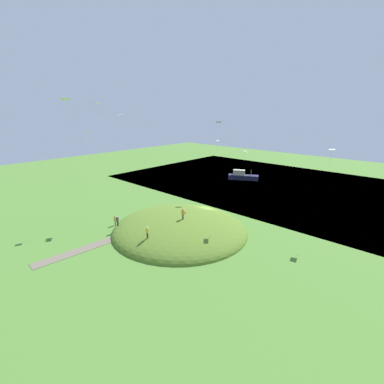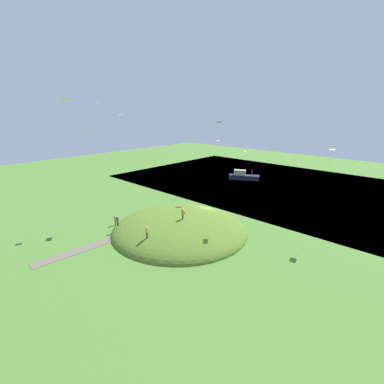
{
  "view_description": "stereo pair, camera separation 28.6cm",
  "coord_description": "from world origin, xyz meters",
  "px_view_note": "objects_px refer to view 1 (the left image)",
  "views": [
    {
      "loc": [
        34.42,
        27.72,
        17.81
      ],
      "look_at": [
        3.39,
        -0.6,
        5.07
      ],
      "focal_mm": 25.34,
      "sensor_mm": 36.0,
      "label": 1
    },
    {
      "loc": [
        34.23,
        27.93,
        17.81
      ],
      "look_at": [
        3.39,
        -0.6,
        5.07
      ],
      "focal_mm": 25.34,
      "sensor_mm": 36.0,
      "label": 2
    }
  ],
  "objects_px": {
    "kite_1": "(66,100)",
    "kite_5": "(96,105)",
    "kite_2": "(219,122)",
    "kite_4": "(120,115)",
    "person_on_hilltop": "(183,212)",
    "kite_7": "(86,133)",
    "person_with_child": "(147,231)",
    "kite_6": "(332,150)",
    "person_watching_kites": "(115,219)",
    "kite_3": "(217,142)",
    "kite_0": "(245,152)",
    "person_near_shore": "(117,220)",
    "boat_on_lake": "(242,176)"
  },
  "relations": [
    {
      "from": "kite_0",
      "to": "kite_3",
      "type": "distance_m",
      "value": 8.6
    },
    {
      "from": "person_near_shore",
      "to": "kite_6",
      "type": "bearing_deg",
      "value": 135.44
    },
    {
      "from": "person_with_child",
      "to": "kite_2",
      "type": "bearing_deg",
      "value": -74.76
    },
    {
      "from": "boat_on_lake",
      "to": "kite_6",
      "type": "distance_m",
      "value": 35.52
    },
    {
      "from": "person_near_shore",
      "to": "kite_5",
      "type": "distance_m",
      "value": 17.86
    },
    {
      "from": "boat_on_lake",
      "to": "person_on_hilltop",
      "type": "distance_m",
      "value": 36.32
    },
    {
      "from": "kite_4",
      "to": "kite_6",
      "type": "bearing_deg",
      "value": 117.74
    },
    {
      "from": "kite_7",
      "to": "kite_3",
      "type": "bearing_deg",
      "value": 142.4
    },
    {
      "from": "person_with_child",
      "to": "kite_0",
      "type": "height_order",
      "value": "kite_0"
    },
    {
      "from": "person_with_child",
      "to": "kite_5",
      "type": "bearing_deg",
      "value": 66.05
    },
    {
      "from": "person_with_child",
      "to": "kite_6",
      "type": "bearing_deg",
      "value": -123.93
    },
    {
      "from": "kite_2",
      "to": "kite_3",
      "type": "relative_size",
      "value": 0.63
    },
    {
      "from": "person_watching_kites",
      "to": "kite_4",
      "type": "xyz_separation_m",
      "value": [
        -4.27,
        -2.77,
        15.92
      ]
    },
    {
      "from": "boat_on_lake",
      "to": "kite_5",
      "type": "height_order",
      "value": "kite_5"
    },
    {
      "from": "kite_1",
      "to": "kite_6",
      "type": "bearing_deg",
      "value": 135.61
    },
    {
      "from": "boat_on_lake",
      "to": "person_near_shore",
      "type": "bearing_deg",
      "value": 65.99
    },
    {
      "from": "kite_4",
      "to": "person_near_shore",
      "type": "bearing_deg",
      "value": 44.62
    },
    {
      "from": "person_with_child",
      "to": "kite_0",
      "type": "xyz_separation_m",
      "value": [
        -13.13,
        6.0,
        9.49
      ]
    },
    {
      "from": "kite_4",
      "to": "kite_7",
      "type": "relative_size",
      "value": 1.03
    },
    {
      "from": "kite_6",
      "to": "kite_2",
      "type": "bearing_deg",
      "value": -91.74
    },
    {
      "from": "kite_5",
      "to": "kite_4",
      "type": "bearing_deg",
      "value": -132.87
    },
    {
      "from": "person_near_shore",
      "to": "kite_0",
      "type": "xyz_separation_m",
      "value": [
        -12.73,
        13.67,
        10.23
      ]
    },
    {
      "from": "kite_0",
      "to": "kite_4",
      "type": "xyz_separation_m",
      "value": [
        7.41,
        -18.92,
        4.78
      ]
    },
    {
      "from": "person_near_shore",
      "to": "kite_2",
      "type": "xyz_separation_m",
      "value": [
        -20.74,
        2.95,
        13.69
      ]
    },
    {
      "from": "kite_3",
      "to": "kite_4",
      "type": "relative_size",
      "value": 0.91
    },
    {
      "from": "person_on_hilltop",
      "to": "kite_5",
      "type": "xyz_separation_m",
      "value": [
        10.92,
        -2.19,
        14.9
      ]
    },
    {
      "from": "boat_on_lake",
      "to": "kite_1",
      "type": "relative_size",
      "value": 3.74
    },
    {
      "from": "kite_2",
      "to": "kite_7",
      "type": "relative_size",
      "value": 0.59
    },
    {
      "from": "kite_1",
      "to": "kite_5",
      "type": "bearing_deg",
      "value": 91.17
    },
    {
      "from": "person_near_shore",
      "to": "person_with_child",
      "type": "relative_size",
      "value": 0.96
    },
    {
      "from": "person_on_hilltop",
      "to": "kite_2",
      "type": "distance_m",
      "value": 19.58
    },
    {
      "from": "person_watching_kites",
      "to": "kite_4",
      "type": "height_order",
      "value": "kite_4"
    },
    {
      "from": "kite_6",
      "to": "kite_5",
      "type": "bearing_deg",
      "value": -35.02
    },
    {
      "from": "person_with_child",
      "to": "kite_3",
      "type": "relative_size",
      "value": 0.85
    },
    {
      "from": "person_with_child",
      "to": "kite_6",
      "type": "distance_m",
      "value": 27.37
    },
    {
      "from": "kite_0",
      "to": "kite_7",
      "type": "xyz_separation_m",
      "value": [
        12.75,
        -20.45,
        2.25
      ]
    },
    {
      "from": "kite_2",
      "to": "kite_4",
      "type": "xyz_separation_m",
      "value": [
        15.41,
        -8.2,
        1.31
      ]
    },
    {
      "from": "person_watching_kites",
      "to": "kite_7",
      "type": "relative_size",
      "value": 0.8
    },
    {
      "from": "kite_2",
      "to": "kite_7",
      "type": "bearing_deg",
      "value": -25.11
    },
    {
      "from": "person_on_hilltop",
      "to": "kite_6",
      "type": "relative_size",
      "value": 0.77
    },
    {
      "from": "boat_on_lake",
      "to": "kite_4",
      "type": "distance_m",
      "value": 38.84
    },
    {
      "from": "person_near_shore",
      "to": "kite_4",
      "type": "xyz_separation_m",
      "value": [
        -5.32,
        -5.25,
        15.01
      ]
    },
    {
      "from": "kite_3",
      "to": "person_near_shore",
      "type": "bearing_deg",
      "value": -19.82
    },
    {
      "from": "person_watching_kites",
      "to": "kite_6",
      "type": "height_order",
      "value": "kite_6"
    },
    {
      "from": "person_watching_kites",
      "to": "person_on_hilltop",
      "type": "bearing_deg",
      "value": 46.63
    },
    {
      "from": "person_with_child",
      "to": "kite_0",
      "type": "relative_size",
      "value": 1.2
    },
    {
      "from": "boat_on_lake",
      "to": "kite_7",
      "type": "distance_m",
      "value": 42.97
    },
    {
      "from": "person_watching_kites",
      "to": "kite_0",
      "type": "bearing_deg",
      "value": 55.53
    },
    {
      "from": "kite_4",
      "to": "kite_5",
      "type": "xyz_separation_m",
      "value": [
        10.0,
        10.77,
        1.32
      ]
    },
    {
      "from": "person_near_shore",
      "to": "person_with_child",
      "type": "height_order",
      "value": "person_with_child"
    }
  ]
}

